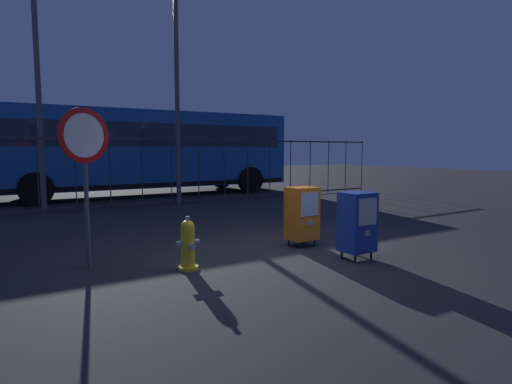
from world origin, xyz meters
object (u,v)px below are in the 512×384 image
at_px(street_light_far_left, 177,81).
at_px(street_light_far_right, 37,71).
at_px(fire_hydrant, 188,245).
at_px(stop_sign, 85,154).
at_px(newspaper_box_primary, 357,222).
at_px(bus_near, 146,148).
at_px(newspaper_box_secondary, 302,213).

xyz_separation_m(street_light_far_left, street_light_far_right, (-3.67, 0.33, -0.02)).
distance_m(fire_hydrant, stop_sign, 1.89).
relative_size(fire_hydrant, newspaper_box_primary, 0.73).
relative_size(stop_sign, bus_near, 0.21).
height_order(fire_hydrant, newspaper_box_primary, newspaper_box_primary).
bearing_deg(stop_sign, newspaper_box_secondary, -9.14).
distance_m(newspaper_box_primary, stop_sign, 4.05).
relative_size(fire_hydrant, stop_sign, 0.33).
bearing_deg(street_light_far_right, fire_hydrant, -81.05).
xyz_separation_m(newspaper_box_secondary, bus_near, (0.30, 9.48, 1.14)).
xyz_separation_m(newspaper_box_primary, stop_sign, (-3.54, 1.66, 1.03)).
xyz_separation_m(stop_sign, bus_near, (3.68, 8.94, 0.11)).
xyz_separation_m(fire_hydrant, newspaper_box_secondary, (2.23, 0.29, 0.22)).
bearing_deg(newspaper_box_secondary, street_light_far_right, 116.32).
bearing_deg(street_light_far_left, street_light_far_right, 174.87).
xyz_separation_m(newspaper_box_primary, street_light_far_left, (0.16, 7.54, 3.12)).
height_order(fire_hydrant, stop_sign, stop_sign).
relative_size(bus_near, street_light_far_left, 1.68).
relative_size(newspaper_box_primary, street_light_far_left, 0.16).
relative_size(bus_near, street_light_far_right, 1.68).
height_order(newspaper_box_primary, stop_sign, stop_sign).
bearing_deg(street_light_far_left, newspaper_box_secondary, -92.96).
xyz_separation_m(newspaper_box_primary, newspaper_box_secondary, (-0.17, 1.12, 0.00)).
distance_m(bus_near, street_light_far_left, 3.65).
xyz_separation_m(newspaper_box_secondary, street_light_far_left, (0.33, 6.42, 3.12)).
relative_size(newspaper_box_primary, street_light_far_right, 0.16).
xyz_separation_m(newspaper_box_primary, bus_near, (0.13, 10.60, 1.14)).
bearing_deg(fire_hydrant, street_light_far_left, 69.11).
relative_size(stop_sign, street_light_far_right, 0.36).
relative_size(newspaper_box_secondary, bus_near, 0.10).
distance_m(stop_sign, bus_near, 9.67).
height_order(fire_hydrant, street_light_far_left, street_light_far_left).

